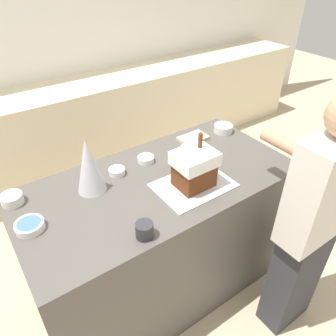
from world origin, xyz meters
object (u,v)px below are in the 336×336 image
(candy_bowl_behind_tray, at_px, (117,171))
(candy_bowl_far_left, at_px, (223,128))
(candy_bowl_near_tray_left, at_px, (12,199))
(mug, at_px, (144,230))
(decorative_tree, at_px, (89,165))
(baking_tray, at_px, (193,185))
(candy_bowl_center_rear, at_px, (30,226))
(cookbook, at_px, (193,138))
(candy_bowl_beside_tree, at_px, (146,159))
(candy_bowl_far_right, at_px, (191,151))
(person, at_px, (310,227))
(gingerbread_house, at_px, (194,168))

(candy_bowl_behind_tray, bearing_deg, candy_bowl_far_left, 1.68)
(candy_bowl_far_left, distance_m, candy_bowl_near_tray_left, 1.43)
(mug, bearing_deg, decorative_tree, 96.61)
(baking_tray, height_order, candy_bowl_center_rear, candy_bowl_center_rear)
(candy_bowl_center_rear, height_order, candy_bowl_behind_tray, same)
(candy_bowl_near_tray_left, bearing_deg, cookbook, -0.87)
(candy_bowl_beside_tree, xyz_separation_m, mug, (-0.33, -0.53, 0.02))
(candy_bowl_near_tray_left, height_order, candy_bowl_center_rear, candy_bowl_near_tray_left)
(candy_bowl_far_left, bearing_deg, candy_bowl_far_right, -164.24)
(decorative_tree, relative_size, candy_bowl_beside_tree, 3.12)
(cookbook, height_order, mug, mug)
(mug, relative_size, person, 0.05)
(candy_bowl_beside_tree, relative_size, cookbook, 0.52)
(decorative_tree, distance_m, candy_bowl_beside_tree, 0.42)
(decorative_tree, height_order, cookbook, decorative_tree)
(baking_tray, xyz_separation_m, candy_bowl_far_right, (0.19, 0.26, 0.02))
(candy_bowl_center_rear, relative_size, mug, 1.63)
(baking_tray, relative_size, person, 0.27)
(cookbook, xyz_separation_m, person, (0.08, -0.92, -0.14))
(gingerbread_house, bearing_deg, decorative_tree, 148.45)
(cookbook, bearing_deg, person, -85.31)
(candy_bowl_far_left, xyz_separation_m, candy_bowl_near_tray_left, (-1.43, 0.06, -0.00))
(gingerbread_house, relative_size, candy_bowl_far_right, 2.15)
(gingerbread_house, relative_size, candy_bowl_center_rear, 2.15)
(decorative_tree, relative_size, candy_bowl_far_left, 2.42)
(candy_bowl_behind_tray, height_order, candy_bowl_far_right, candy_bowl_far_right)
(baking_tray, bearing_deg, mug, -158.31)
(candy_bowl_far_left, bearing_deg, candy_bowl_beside_tree, -179.15)
(candy_bowl_far_right, distance_m, cookbook, 0.20)
(candy_bowl_center_rear, xyz_separation_m, candy_bowl_far_right, (1.03, 0.08, 0.01))
(gingerbread_house, bearing_deg, cookbook, 51.67)
(candy_bowl_center_rear, bearing_deg, baking_tray, -12.31)
(decorative_tree, distance_m, candy_bowl_far_right, 0.68)
(candy_bowl_near_tray_left, bearing_deg, baking_tray, -26.17)
(baking_tray, bearing_deg, candy_bowl_beside_tree, 103.94)
(candy_bowl_far_right, height_order, person, person)
(candy_bowl_near_tray_left, xyz_separation_m, mug, (0.44, -0.59, 0.01))
(candy_bowl_behind_tray, bearing_deg, mug, -103.68)
(candy_bowl_near_tray_left, relative_size, candy_bowl_behind_tray, 1.19)
(candy_bowl_center_rear, relative_size, candy_bowl_behind_tray, 1.44)
(candy_bowl_far_right, relative_size, person, 0.09)
(candy_bowl_far_left, relative_size, person, 0.08)
(cookbook, bearing_deg, candy_bowl_far_left, -8.68)
(candy_bowl_far_left, height_order, candy_bowl_beside_tree, candy_bowl_far_left)
(candy_bowl_center_rear, bearing_deg, mug, -39.86)
(decorative_tree, bearing_deg, gingerbread_house, -31.55)
(person, bearing_deg, candy_bowl_far_left, 79.19)
(candy_bowl_behind_tray, relative_size, cookbook, 0.48)
(candy_bowl_center_rear, height_order, candy_bowl_far_right, candy_bowl_far_right)
(decorative_tree, height_order, candy_bowl_near_tray_left, decorative_tree)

